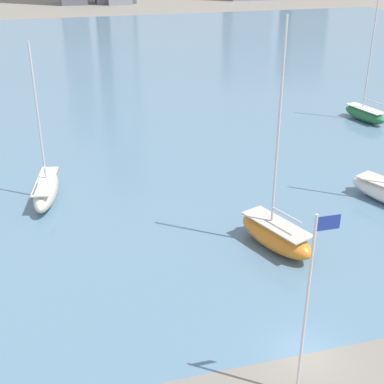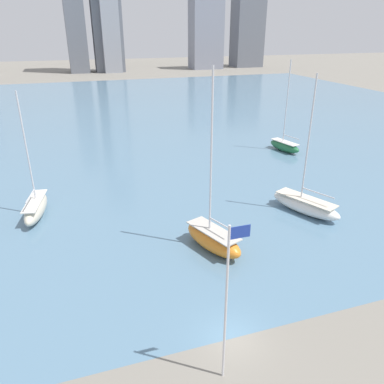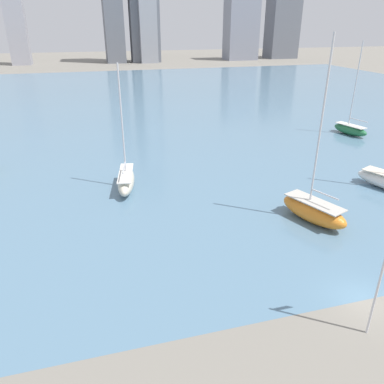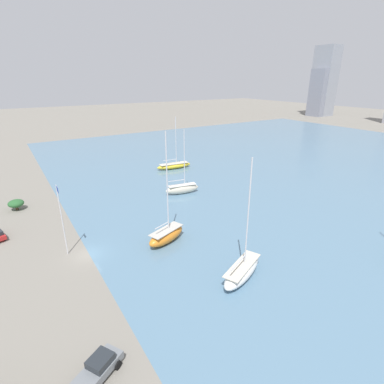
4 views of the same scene
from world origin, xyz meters
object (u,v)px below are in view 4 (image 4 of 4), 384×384
at_px(sailboat_yellow, 174,166).
at_px(sailboat_cream, 182,189).
at_px(flag_pole, 62,218).
at_px(sailboat_orange, 166,235).
at_px(sailboat_white, 242,270).
at_px(parked_pickup_gray, 98,369).

distance_m(sailboat_yellow, sailboat_cream, 19.26).
height_order(flag_pole, sailboat_cream, sailboat_cream).
xyz_separation_m(flag_pole, sailboat_orange, (4.48, 13.48, -4.53)).
relative_size(flag_pole, sailboat_white, 0.68).
distance_m(flag_pole, sailboat_yellow, 45.00).
height_order(sailboat_orange, parked_pickup_gray, sailboat_orange).
bearing_deg(sailboat_yellow, sailboat_cream, -17.83).
bearing_deg(flag_pole, sailboat_cream, 114.56).
xyz_separation_m(sailboat_yellow, sailboat_cream, (17.62, -7.77, 0.28)).
bearing_deg(parked_pickup_gray, sailboat_cream, 109.41).
height_order(sailboat_white, parked_pickup_gray, sailboat_white).
bearing_deg(sailboat_cream, sailboat_yellow, 166.08).
height_order(sailboat_yellow, sailboat_cream, sailboat_yellow).
relative_size(flag_pole, sailboat_orange, 0.62).
bearing_deg(sailboat_cream, sailboat_white, -6.41).
xyz_separation_m(sailboat_orange, sailboat_yellow, (-33.94, 20.19, -0.33)).
bearing_deg(sailboat_white, sailboat_yellow, 136.78).
xyz_separation_m(sailboat_orange, sailboat_cream, (-16.32, 12.42, -0.05)).
bearing_deg(sailboat_yellow, parked_pickup_gray, -29.04).
relative_size(sailboat_orange, sailboat_cream, 1.22).
xyz_separation_m(sailboat_orange, parked_pickup_gray, (16.55, -15.16, -0.30)).
xyz_separation_m(sailboat_cream, parked_pickup_gray, (32.87, -27.58, -0.24)).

